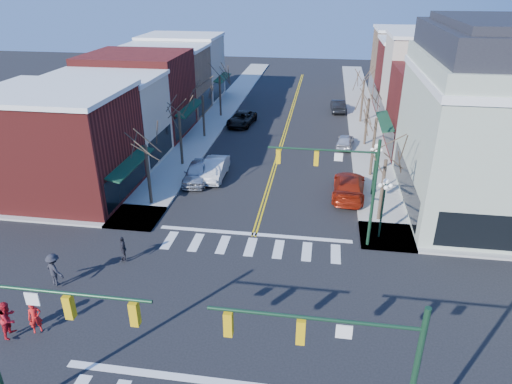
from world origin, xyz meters
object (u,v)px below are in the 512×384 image
at_px(victorian_corner, 505,120).
at_px(pedestrian_red_b, 8,319).
at_px(car_right_far, 338,106).
at_px(pedestrian_dark_b, 54,270).
at_px(car_left_far, 242,119).
at_px(car_left_mid, 215,169).
at_px(car_right_near, 349,186).
at_px(pedestrian_dark_a, 123,248).
at_px(lamppost_corner, 384,198).
at_px(pedestrian_red_a, 35,317).
at_px(lamppost_midblock, 375,161).
at_px(car_right_mid, 345,141).
at_px(car_left_near, 197,172).

relative_size(victorian_corner, pedestrian_red_b, 7.49).
distance_m(car_right_far, pedestrian_dark_b, 42.04).
bearing_deg(car_left_far, car_left_mid, -81.82).
bearing_deg(car_right_near, pedestrian_dark_a, 43.02).
distance_m(lamppost_corner, pedestrian_red_a, 20.73).
bearing_deg(pedestrian_red_a, pedestrian_red_b, 161.86).
bearing_deg(pedestrian_red_b, car_right_near, -48.11).
distance_m(car_left_mid, car_right_near, 11.37).
bearing_deg(pedestrian_dark_b, pedestrian_dark_a, -107.81).
xyz_separation_m(lamppost_midblock, car_left_mid, (-13.00, 1.68, -2.15)).
relative_size(victorian_corner, car_right_far, 3.09).
height_order(car_right_near, pedestrian_dark_b, pedestrian_dark_b).
bearing_deg(car_right_far, pedestrian_red_b, 65.97).
relative_size(lamppost_midblock, car_left_far, 0.81).
bearing_deg(car_right_mid, pedestrian_dark_b, 64.95).
xyz_separation_m(pedestrian_red_a, pedestrian_dark_a, (1.61, 6.48, -0.05)).
bearing_deg(car_left_mid, pedestrian_dark_b, -108.47).
xyz_separation_m(victorian_corner, car_right_mid, (-10.10, 11.61, -5.99)).
bearing_deg(pedestrian_dark_a, victorian_corner, 89.81).
xyz_separation_m(lamppost_midblock, car_left_near, (-14.29, 0.70, -2.15)).
distance_m(pedestrian_dark_a, pedestrian_dark_b, 3.96).
height_order(car_right_mid, pedestrian_dark_a, pedestrian_dark_a).
relative_size(lamppost_corner, car_left_near, 0.91).
relative_size(car_left_far, pedestrian_red_b, 2.82).
bearing_deg(pedestrian_red_a, car_left_mid, 40.33).
relative_size(pedestrian_red_a, pedestrian_dark_b, 0.86).
height_order(pedestrian_red_a, pedestrian_dark_a, pedestrian_red_a).
bearing_deg(car_right_near, lamppost_midblock, -167.56).
bearing_deg(car_left_mid, car_right_mid, 39.49).
relative_size(car_right_near, pedestrian_red_a, 3.55).
xyz_separation_m(victorian_corner, pedestrian_dark_b, (-26.50, -13.95, -5.53)).
distance_m(lamppost_corner, pedestrian_red_b, 21.84).
height_order(car_left_near, pedestrian_dark_a, pedestrian_dark_a).
bearing_deg(pedestrian_red_b, car_right_mid, -35.05).
bearing_deg(pedestrian_dark_b, pedestrian_red_b, 115.25).
bearing_deg(car_left_far, pedestrian_dark_b, -92.06).
bearing_deg(car_right_far, pedestrian_dark_a, 66.21).
distance_m(car_left_mid, pedestrian_red_b, 20.77).
xyz_separation_m(car_right_far, pedestrian_red_b, (-15.81, -42.94, 0.34)).
height_order(car_left_far, car_right_mid, car_left_far).
bearing_deg(lamppost_corner, pedestrian_dark_a, -161.91).
distance_m(car_left_near, car_right_near, 12.53).
distance_m(car_right_mid, pedestrian_red_b, 33.79).
distance_m(victorian_corner, car_left_mid, 22.19).
bearing_deg(car_right_mid, pedestrian_red_b, 68.59).
distance_m(lamppost_midblock, car_left_mid, 13.28).
bearing_deg(car_left_far, pedestrian_red_b, -91.10).
xyz_separation_m(victorian_corner, pedestrian_dark_a, (-23.80, -11.06, -5.72)).
bearing_deg(car_right_near, pedestrian_red_a, 52.77).
xyz_separation_m(car_left_near, pedestrian_red_a, (-2.82, -18.74, 0.18)).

